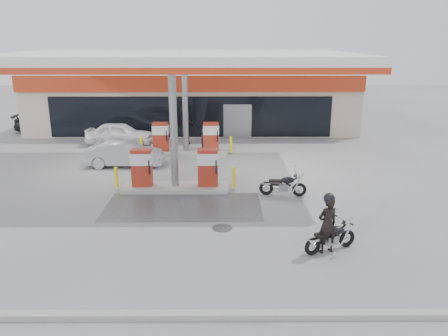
% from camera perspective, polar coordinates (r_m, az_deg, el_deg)
% --- Properties ---
extents(ground, '(90.00, 90.00, 0.00)m').
position_cam_1_polar(ground, '(17.03, -7.02, -5.03)').
color(ground, gray).
rests_on(ground, ground).
extents(wet_patch, '(6.00, 3.00, 0.00)m').
position_cam_1_polar(wet_patch, '(16.98, -5.33, -5.04)').
color(wet_patch, '#4C4C4F').
rests_on(wet_patch, ground).
extents(drain_cover, '(0.70, 0.70, 0.01)m').
position_cam_1_polar(drain_cover, '(15.07, -0.24, -7.85)').
color(drain_cover, '#38383A').
rests_on(drain_cover, ground).
extents(kerb, '(28.00, 0.25, 0.15)m').
position_cam_1_polar(kerb, '(10.87, -11.37, -18.37)').
color(kerb, gray).
rests_on(kerb, ground).
extents(store_building, '(22.00, 8.22, 4.00)m').
position_cam_1_polar(store_building, '(32.00, -3.91, 8.98)').
color(store_building, beige).
rests_on(store_building, ground).
extents(canopy, '(16.00, 10.02, 5.51)m').
position_cam_1_polar(canopy, '(20.84, -5.96, 13.85)').
color(canopy, silver).
rests_on(canopy, ground).
extents(pump_island_near, '(5.14, 1.30, 1.78)m').
position_cam_1_polar(pump_island_near, '(18.67, -6.41, -0.73)').
color(pump_island_near, '#9E9E99').
rests_on(pump_island_near, ground).
extents(pump_island_far, '(5.14, 1.30, 1.78)m').
position_cam_1_polar(pump_island_far, '(24.44, -4.98, 3.47)').
color(pump_island_far, '#9E9E99').
rests_on(pump_island_far, ground).
extents(main_motorcycle, '(1.74, 0.96, 0.95)m').
position_cam_1_polar(main_motorcycle, '(13.81, 13.83, -8.85)').
color(main_motorcycle, black).
rests_on(main_motorcycle, ground).
extents(biker_main, '(0.76, 0.64, 1.78)m').
position_cam_1_polar(biker_main, '(13.50, 13.34, -7.23)').
color(biker_main, black).
rests_on(biker_main, ground).
extents(parked_motorcycle, '(1.94, 0.74, 1.00)m').
position_cam_1_polar(parked_motorcycle, '(18.07, 7.79, -2.28)').
color(parked_motorcycle, black).
rests_on(parked_motorcycle, ground).
extents(sedan_white, '(4.06, 1.73, 1.37)m').
position_cam_1_polar(sedan_white, '(27.22, -13.48, 4.38)').
color(sedan_white, white).
rests_on(sedan_white, ground).
extents(attendant, '(0.78, 0.90, 1.60)m').
position_cam_1_polar(attendant, '(25.33, -2.37, 4.20)').
color(attendant, '#4B4C50').
rests_on(attendant, ground).
extents(hatchback_silver, '(3.89, 1.37, 1.28)m').
position_cam_1_polar(hatchback_silver, '(22.58, -12.86, 1.83)').
color(hatchback_silver, '#9D9FA5').
rests_on(hatchback_silver, ground).
extents(parked_car_left, '(4.34, 1.81, 1.25)m').
position_cam_1_polar(parked_car_left, '(32.53, -22.03, 5.47)').
color(parked_car_left, black).
rests_on(parked_car_left, ground).
extents(biker_walking, '(1.18, 0.77, 1.87)m').
position_cam_1_polar(biker_walking, '(26.76, -5.00, 5.12)').
color(biker_walking, black).
rests_on(biker_walking, ground).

